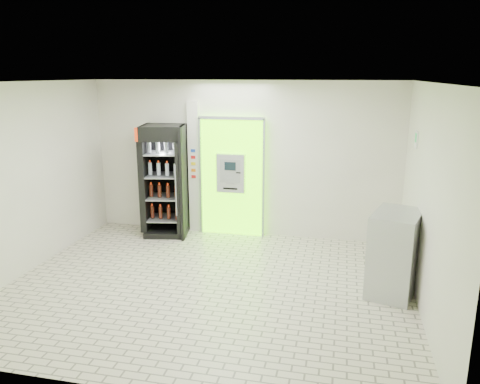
% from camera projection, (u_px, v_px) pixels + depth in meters
% --- Properties ---
extents(ground, '(6.00, 6.00, 0.00)m').
position_uv_depth(ground, '(208.00, 286.00, 7.07)').
color(ground, beige).
rests_on(ground, ground).
extents(room_shell, '(6.00, 6.00, 6.00)m').
position_uv_depth(room_shell, '(206.00, 166.00, 6.62)').
color(room_shell, silver).
rests_on(room_shell, ground).
extents(atm_assembly, '(1.30, 0.24, 2.33)m').
position_uv_depth(atm_assembly, '(232.00, 176.00, 9.11)').
color(atm_assembly, '#60F900').
rests_on(atm_assembly, ground).
extents(pillar, '(0.22, 0.11, 2.60)m').
position_uv_depth(pillar, '(194.00, 168.00, 9.27)').
color(pillar, silver).
rests_on(pillar, ground).
extents(beverage_cooler, '(0.93, 0.88, 2.17)m').
position_uv_depth(beverage_cooler, '(166.00, 183.00, 9.14)').
color(beverage_cooler, black).
rests_on(beverage_cooler, ground).
extents(steel_cabinet, '(0.86, 1.05, 1.22)m').
position_uv_depth(steel_cabinet, '(394.00, 253.00, 6.72)').
color(steel_cabinet, '#A9ACB1').
rests_on(steel_cabinet, ground).
extents(exit_sign, '(0.02, 0.22, 0.26)m').
position_uv_depth(exit_sign, '(416.00, 139.00, 7.24)').
color(exit_sign, white).
rests_on(exit_sign, room_shell).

